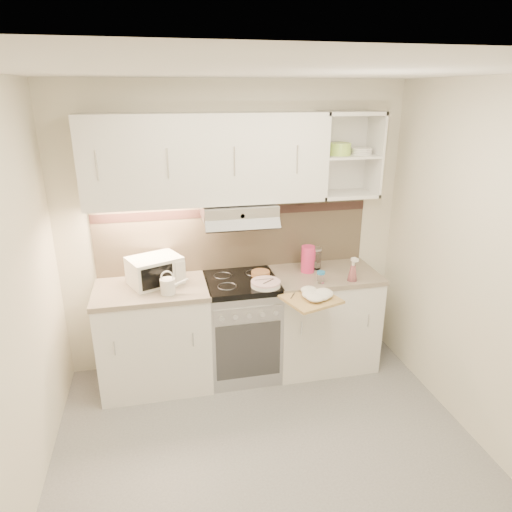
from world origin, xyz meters
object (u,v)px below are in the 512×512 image
at_px(plate_stack, 266,284).
at_px(pink_pitcher, 308,259).
at_px(electric_range, 242,327).
at_px(glass_jar, 316,258).
at_px(microwave, 155,270).
at_px(spray_bottle, 353,271).
at_px(watering_can, 169,285).
at_px(cutting_board, 311,299).

distance_m(plate_stack, pink_pitcher, 0.50).
xyz_separation_m(electric_range, glass_jar, (0.70, 0.11, 0.55)).
bearing_deg(microwave, spray_bottle, -33.40).
xyz_separation_m(plate_stack, glass_jar, (0.53, 0.29, 0.08)).
distance_m(microwave, pink_pitcher, 1.31).
xyz_separation_m(watering_can, spray_bottle, (1.52, -0.06, 0.02)).
relative_size(pink_pitcher, glass_jar, 1.21).
xyz_separation_m(pink_pitcher, glass_jar, (0.09, 0.06, -0.02)).
distance_m(watering_can, cutting_board, 1.12).
xyz_separation_m(electric_range, spray_bottle, (0.91, -0.22, 0.54)).
relative_size(plate_stack, spray_bottle, 1.11).
height_order(electric_range, watering_can, watering_can).
height_order(watering_can, plate_stack, watering_can).
xyz_separation_m(pink_pitcher, cutting_board, (-0.13, -0.49, -0.15)).
bearing_deg(microwave, plate_stack, -39.28).
height_order(microwave, pink_pitcher, pink_pitcher).
bearing_deg(glass_jar, microwave, -178.60).
bearing_deg(glass_jar, pink_pitcher, -147.70).
bearing_deg(cutting_board, spray_bottle, 9.02).
xyz_separation_m(glass_jar, cutting_board, (-0.23, -0.55, -0.13)).
distance_m(plate_stack, spray_bottle, 0.74).
relative_size(electric_range, watering_can, 3.95).
height_order(pink_pitcher, spray_bottle, pink_pitcher).
bearing_deg(microwave, watering_can, -89.66).
height_order(microwave, watering_can, microwave).
height_order(watering_can, spray_bottle, spray_bottle).
distance_m(watering_can, spray_bottle, 1.52).
relative_size(electric_range, glass_jar, 4.60).
xyz_separation_m(plate_stack, cutting_board, (0.30, -0.26, -0.05)).
xyz_separation_m(watering_can, plate_stack, (0.78, -0.02, -0.05)).
distance_m(spray_bottle, cutting_board, 0.50).
bearing_deg(pink_pitcher, cutting_board, -116.97).
xyz_separation_m(glass_jar, spray_bottle, (0.21, -0.33, -0.01)).
height_order(glass_jar, spray_bottle, spray_bottle).
bearing_deg(plate_stack, electric_range, 133.36).
bearing_deg(microwave, electric_range, -29.16).
relative_size(watering_can, glass_jar, 1.16).
relative_size(electric_range, spray_bottle, 4.08).
height_order(microwave, spray_bottle, microwave).
bearing_deg(cutting_board, electric_range, 119.28).
height_order(watering_can, glass_jar, glass_jar).
bearing_deg(cutting_board, glass_jar, 49.99).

